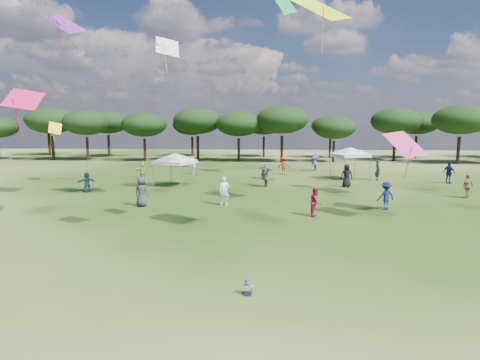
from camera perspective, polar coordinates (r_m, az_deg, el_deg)
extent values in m
plane|color=#2D4815|center=(11.24, -1.38, -19.55)|extent=(140.00, 140.00, 0.00)
cylinder|color=black|center=(62.89, -25.06, 4.16)|extent=(0.40, 0.40, 3.49)
ellipsoid|color=black|center=(62.80, -25.27, 7.66)|extent=(6.79, 6.79, 3.66)
cylinder|color=black|center=(60.37, -20.87, 4.17)|extent=(0.38, 0.38, 3.32)
ellipsoid|color=black|center=(60.26, -21.04, 7.63)|extent=(6.44, 6.44, 3.47)
cylinder|color=black|center=(56.75, -13.38, 4.18)|extent=(0.36, 0.36, 3.14)
ellipsoid|color=black|center=(56.64, -13.49, 7.67)|extent=(6.11, 6.11, 3.29)
cylinder|color=black|center=(56.60, -6.00, 4.51)|extent=(0.40, 0.40, 3.46)
ellipsoid|color=black|center=(56.50, -6.06, 8.36)|extent=(6.73, 6.73, 3.63)
cylinder|color=black|center=(54.78, -0.18, 4.30)|extent=(0.37, 0.37, 3.21)
ellipsoid|color=black|center=(54.66, -0.18, 7.99)|extent=(6.24, 6.24, 3.36)
cylinder|color=black|center=(54.27, 5.97, 4.40)|extent=(0.41, 0.41, 3.56)
ellipsoid|color=black|center=(54.16, 6.03, 8.54)|extent=(6.91, 6.91, 3.73)
cylinder|color=black|center=(55.36, 13.16, 3.96)|extent=(0.33, 0.33, 2.88)
ellipsoid|color=black|center=(55.24, 13.26, 7.24)|extent=(5.60, 5.60, 3.02)
cylinder|color=black|center=(59.82, 21.09, 4.19)|extent=(0.39, 0.39, 3.44)
ellipsoid|color=black|center=(59.72, 21.28, 7.81)|extent=(6.69, 6.69, 3.60)
cylinder|color=black|center=(58.65, 28.62, 3.72)|extent=(0.40, 0.40, 3.53)
ellipsoid|color=black|center=(58.55, 28.88, 7.52)|extent=(6.86, 6.86, 3.70)
cylinder|color=black|center=(72.54, -25.47, 4.61)|extent=(0.41, 0.41, 3.62)
ellipsoid|color=black|center=(72.47, -25.66, 7.75)|extent=(7.03, 7.03, 3.79)
cylinder|color=black|center=(66.19, -18.14, 4.62)|extent=(0.39, 0.39, 3.37)
ellipsoid|color=black|center=(66.10, -18.28, 7.83)|extent=(6.54, 6.54, 3.53)
cylinder|color=black|center=(64.36, -6.79, 4.76)|extent=(0.36, 0.36, 3.11)
ellipsoid|color=black|center=(64.25, -6.84, 7.81)|extent=(6.05, 6.05, 3.26)
cylinder|color=black|center=(62.55, 3.40, 4.75)|extent=(0.37, 0.37, 3.20)
ellipsoid|color=black|center=(62.45, 3.43, 7.97)|extent=(6.21, 6.21, 3.35)
cylinder|color=black|center=(62.19, 12.68, 4.45)|extent=(0.34, 0.34, 2.99)
ellipsoid|color=black|center=(62.08, 12.77, 7.49)|extent=(5.81, 5.81, 3.13)
cylinder|color=black|center=(65.84, 23.71, 4.30)|extent=(0.38, 0.38, 3.31)
ellipsoid|color=black|center=(65.74, 23.89, 7.46)|extent=(6.43, 6.43, 3.47)
cylinder|color=gray|center=(33.39, -12.25, 0.70)|extent=(0.06, 0.06, 2.07)
cylinder|color=gray|center=(31.94, -8.47, 0.47)|extent=(0.06, 0.06, 2.07)
cylinder|color=gray|center=(35.50, -9.80, 1.20)|extent=(0.06, 0.06, 2.07)
cylinder|color=gray|center=(34.15, -6.16, 1.00)|extent=(0.06, 0.06, 2.07)
cube|color=white|center=(33.61, -9.21, 2.53)|extent=(3.54, 3.54, 0.25)
pyramid|color=white|center=(33.55, -9.23, 3.76)|extent=(5.26, 5.26, 0.60)
cylinder|color=gray|center=(36.67, 14.62, 1.49)|extent=(0.06, 0.06, 2.34)
cylinder|color=gray|center=(38.00, 18.01, 1.57)|extent=(0.06, 0.06, 2.34)
cylinder|color=gray|center=(38.93, 12.77, 1.92)|extent=(0.06, 0.06, 2.34)
cylinder|color=gray|center=(40.18, 16.04, 1.99)|extent=(0.06, 0.06, 2.34)
cube|color=white|center=(38.32, 15.42, 3.41)|extent=(3.45, 3.45, 0.25)
pyramid|color=white|center=(38.27, 15.46, 4.50)|extent=(5.30, 5.30, 0.60)
cube|color=black|center=(12.73, 1.15, -15.71)|extent=(0.22, 0.22, 0.16)
cube|color=black|center=(12.88, 0.88, -15.58)|extent=(0.09, 0.19, 0.08)
cube|color=black|center=(12.87, 1.54, -15.61)|extent=(0.09, 0.19, 0.08)
cube|color=white|center=(12.66, 1.15, -14.99)|extent=(0.21, 0.15, 0.21)
cylinder|color=white|center=(12.72, 0.58, -14.87)|extent=(0.08, 0.20, 0.13)
cylinder|color=white|center=(12.70, 1.77, -14.91)|extent=(0.08, 0.20, 0.13)
sphere|color=#E0B293|center=(12.60, 1.15, -14.40)|extent=(0.14, 0.14, 0.14)
cone|color=#4762A5|center=(12.59, 1.15, -14.26)|extent=(0.24, 0.24, 0.02)
cylinder|color=#4762A5|center=(12.58, 1.15, -14.12)|extent=(0.15, 0.15, 0.06)
imported|color=#323137|center=(25.93, -13.83, -1.64)|extent=(1.05, 0.82, 1.89)
imported|color=#9A3019|center=(41.04, 6.25, 2.07)|extent=(1.28, 0.80, 1.90)
imported|color=#444347|center=(33.17, 3.58, 0.65)|extent=(1.69, 2.31, 1.87)
imported|color=#8F6B4E|center=(32.20, 29.64, -0.78)|extent=(1.07, 0.83, 1.70)
imported|color=#2A597F|center=(32.70, -20.95, -0.29)|extent=(1.32, 1.31, 1.52)
imported|color=silver|center=(41.43, -6.82, 2.10)|extent=(0.78, 0.96, 1.88)
imported|color=navy|center=(25.85, 20.03, -2.13)|extent=(1.24, 0.94, 1.70)
imported|color=#171A51|center=(39.25, 27.60, 0.93)|extent=(0.98, 1.21, 1.92)
imported|color=#28292D|center=(38.97, 18.99, 1.35)|extent=(0.55, 0.75, 1.90)
imported|color=black|center=(34.04, 14.94, 0.62)|extent=(1.00, 0.71, 1.91)
imported|color=navy|center=(45.27, 10.57, 2.54)|extent=(1.57, 2.40, 1.91)
imported|color=#A18F57|center=(38.64, -13.69, 1.34)|extent=(1.56, 1.30, 1.68)
imported|color=white|center=(25.55, -2.26, -1.59)|extent=(0.76, 0.59, 1.85)
imported|color=#9C1A3F|center=(22.97, 10.72, -3.08)|extent=(0.82, 0.94, 1.65)
plane|color=#76228A|center=(27.97, -23.67, 19.65)|extent=(2.37, 2.08, 1.67)
plane|color=#1B8A44|center=(41.41, 6.41, 23.59)|extent=(2.71, 1.82, 2.39)
plane|color=#E4FC1A|center=(17.16, 11.48, 22.73)|extent=(2.73, 2.41, 1.50)
plane|color=yellow|center=(38.38, -24.81, 6.72)|extent=(1.40, 1.56, 1.22)
plane|color=#E51A5D|center=(23.08, -28.40, 10.11)|extent=(2.24, 2.26, 1.26)
plane|color=white|center=(26.43, -10.29, 18.16)|extent=(1.99, 2.05, 1.54)
plane|color=#D8367E|center=(22.83, 22.39, 4.75)|extent=(2.63, 2.32, 1.40)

